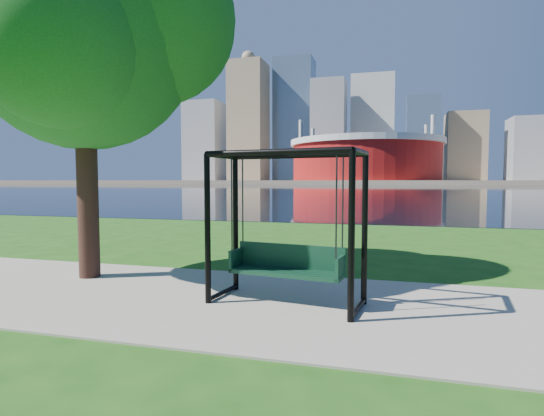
% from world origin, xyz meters
% --- Properties ---
extents(ground, '(900.00, 900.00, 0.00)m').
position_xyz_m(ground, '(0.00, 0.00, 0.00)').
color(ground, '#1E5114').
rests_on(ground, ground).
extents(path, '(120.00, 4.00, 0.03)m').
position_xyz_m(path, '(0.00, -0.50, 0.01)').
color(path, '#9E937F').
rests_on(path, ground).
extents(river, '(900.00, 180.00, 0.02)m').
position_xyz_m(river, '(0.00, 102.00, 0.01)').
color(river, black).
rests_on(river, ground).
extents(far_bank, '(900.00, 228.00, 2.00)m').
position_xyz_m(far_bank, '(0.00, 306.00, 1.00)').
color(far_bank, '#937F60').
rests_on(far_bank, ground).
extents(stadium, '(83.00, 83.00, 32.00)m').
position_xyz_m(stadium, '(-10.00, 235.00, 14.23)').
color(stadium, maroon).
rests_on(stadium, far_bank).
extents(skyline, '(392.00, 66.00, 96.50)m').
position_xyz_m(skyline, '(-4.27, 319.39, 35.89)').
color(skyline, gray).
rests_on(skyline, far_bank).
extents(swing, '(2.44, 1.32, 2.38)m').
position_xyz_m(swing, '(0.55, -0.42, 1.15)').
color(swing, black).
rests_on(swing, ground).
extents(park_tree, '(5.59, 5.05, 6.95)m').
position_xyz_m(park_tree, '(-3.67, 0.35, 4.82)').
color(park_tree, black).
rests_on(park_tree, ground).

